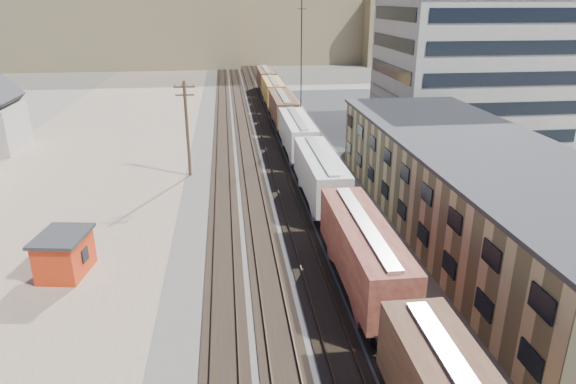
{
  "coord_description": "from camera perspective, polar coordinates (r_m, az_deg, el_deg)",
  "views": [
    {
      "loc": [
        -4.37,
        -10.76,
        17.6
      ],
      "look_at": [
        0.3,
        27.87,
        3.0
      ],
      "focal_mm": 32.0,
      "sensor_mm": 36.0,
      "label": 1
    }
  ],
  "objects": [
    {
      "name": "ballast_bed",
      "position": [
        63.39,
        -2.68,
        4.46
      ],
      "size": [
        18.0,
        200.0,
        0.06
      ],
      "primitive_type": "cube",
      "color": "#4C4742",
      "rests_on": "ground"
    },
    {
      "name": "dirt_yard",
      "position": [
        55.94,
        -22.73,
        0.59
      ],
      "size": [
        24.0,
        180.0,
        0.03
      ],
      "primitive_type": "cube",
      "color": "#886F5D",
      "rests_on": "ground"
    },
    {
      "name": "asphalt_lot",
      "position": [
        55.66,
        21.82,
        0.63
      ],
      "size": [
        26.0,
        120.0,
        0.04
      ],
      "primitive_type": "cube",
      "color": "#232326",
      "rests_on": "ground"
    },
    {
      "name": "rail_tracks",
      "position": [
        63.34,
        -3.18,
        4.51
      ],
      "size": [
        11.4,
        200.0,
        0.24
      ],
      "color": "black",
      "rests_on": "ground"
    },
    {
      "name": "freight_train",
      "position": [
        53.71,
        2.13,
        4.55
      ],
      "size": [
        3.0,
        119.74,
        4.46
      ],
      "color": "black",
      "rests_on": "ground"
    },
    {
      "name": "warehouse",
      "position": [
        42.98,
        20.31,
        0.31
      ],
      "size": [
        12.4,
        40.4,
        7.25
      ],
      "color": "tan",
      "rests_on": "ground"
    },
    {
      "name": "office_tower",
      "position": [
        73.7,
        19.69,
        12.92
      ],
      "size": [
        22.6,
        18.6,
        18.45
      ],
      "color": "#9E998E",
      "rests_on": "ground"
    },
    {
      "name": "utility_pole_north",
      "position": [
        54.33,
        -11.16,
        7.09
      ],
      "size": [
        2.2,
        0.32,
        10.0
      ],
      "color": "#382619",
      "rests_on": "ground"
    },
    {
      "name": "radio_mast",
      "position": [
        72.01,
        1.48,
        13.8
      ],
      "size": [
        1.2,
        0.16,
        18.0
      ],
      "color": "black",
      "rests_on": "ground"
    },
    {
      "name": "hills_north",
      "position": [
        178.77,
        -5.77,
        19.35
      ],
      "size": [
        265.0,
        80.0,
        32.0
      ],
      "color": "brown",
      "rests_on": "ground"
    },
    {
      "name": "maintenance_shed",
      "position": [
        38.03,
        -23.6,
        -6.32
      ],
      "size": [
        3.71,
        4.47,
        2.95
      ],
      "color": "red",
      "rests_on": "ground"
    },
    {
      "name": "parked_car_blue",
      "position": [
        76.08,
        18.89,
        6.67
      ],
      "size": [
        5.07,
        5.85,
        1.5
      ],
      "primitive_type": "imported",
      "rotation": [
        0.0,
        0.0,
        0.59
      ],
      "color": "navy",
      "rests_on": "ground"
    },
    {
      "name": "parked_car_far",
      "position": [
        66.02,
        27.35,
        3.42
      ],
      "size": [
        3.07,
        4.55,
        1.44
      ],
      "primitive_type": "imported",
      "rotation": [
        0.0,
        0.0,
        -0.36
      ],
      "color": "silver",
      "rests_on": "ground"
    }
  ]
}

